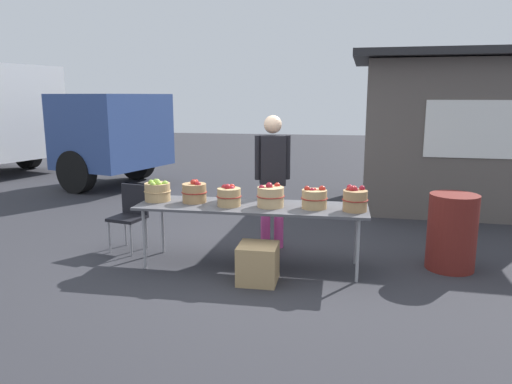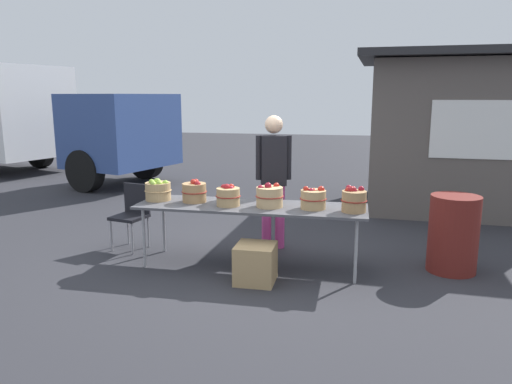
% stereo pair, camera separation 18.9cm
% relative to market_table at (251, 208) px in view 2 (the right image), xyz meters
% --- Properties ---
extents(ground_plane, '(40.00, 40.00, 0.00)m').
position_rel_market_table_xyz_m(ground_plane, '(0.00, 0.00, -0.71)').
color(ground_plane, '#2D2D33').
extents(market_table, '(2.70, 0.76, 0.75)m').
position_rel_market_table_xyz_m(market_table, '(0.00, 0.00, 0.00)').
color(market_table, '#4C4C51').
rests_on(market_table, ground).
extents(apple_basket_green_0, '(0.33, 0.33, 0.27)m').
position_rel_market_table_xyz_m(apple_basket_green_0, '(-1.18, 0.05, 0.16)').
color(apple_basket_green_0, tan).
rests_on(apple_basket_green_0, market_table).
extents(apple_basket_red_0, '(0.31, 0.31, 0.28)m').
position_rel_market_table_xyz_m(apple_basket_red_0, '(-0.71, 0.05, 0.16)').
color(apple_basket_red_0, '#A87F51').
rests_on(apple_basket_red_0, market_table).
extents(apple_basket_red_1, '(0.29, 0.29, 0.26)m').
position_rel_market_table_xyz_m(apple_basket_red_1, '(-0.25, -0.07, 0.15)').
color(apple_basket_red_1, tan).
rests_on(apple_basket_red_1, market_table).
extents(apple_basket_red_2, '(0.33, 0.33, 0.29)m').
position_rel_market_table_xyz_m(apple_basket_red_2, '(0.23, -0.03, 0.16)').
color(apple_basket_red_2, tan).
rests_on(apple_basket_red_2, market_table).
extents(apple_basket_red_3, '(0.31, 0.31, 0.26)m').
position_rel_market_table_xyz_m(apple_basket_red_3, '(0.73, -0.02, 0.15)').
color(apple_basket_red_3, tan).
rests_on(apple_basket_red_3, market_table).
extents(apple_basket_red_4, '(0.29, 0.29, 0.29)m').
position_rel_market_table_xyz_m(apple_basket_red_4, '(1.19, -0.08, 0.17)').
color(apple_basket_red_4, '#A87F51').
rests_on(apple_basket_red_4, market_table).
extents(vendor_adult, '(0.46, 0.31, 1.77)m').
position_rel_market_table_xyz_m(vendor_adult, '(0.14, 0.76, 0.33)').
color(vendor_adult, '#CC3F8C').
rests_on(vendor_adult, ground).
extents(box_truck, '(7.99, 4.31, 2.75)m').
position_rel_market_table_xyz_m(box_truck, '(-7.44, 5.65, 0.77)').
color(box_truck, white).
rests_on(box_truck, ground).
extents(food_kiosk, '(3.63, 3.06, 2.74)m').
position_rel_market_table_xyz_m(food_kiosk, '(2.96, 3.80, 0.67)').
color(food_kiosk, '#59514C').
rests_on(food_kiosk, ground).
extents(folding_chair, '(0.47, 0.47, 0.86)m').
position_rel_market_table_xyz_m(folding_chair, '(-1.70, 0.37, -0.21)').
color(folding_chair, black).
rests_on(folding_chair, ground).
extents(trash_barrel, '(0.56, 0.56, 0.90)m').
position_rel_market_table_xyz_m(trash_barrel, '(2.33, 0.32, -0.26)').
color(trash_barrel, maroon).
rests_on(trash_barrel, ground).
extents(produce_crate, '(0.43, 0.43, 0.43)m').
position_rel_market_table_xyz_m(produce_crate, '(0.16, -0.48, -0.50)').
color(produce_crate, tan).
rests_on(produce_crate, ground).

